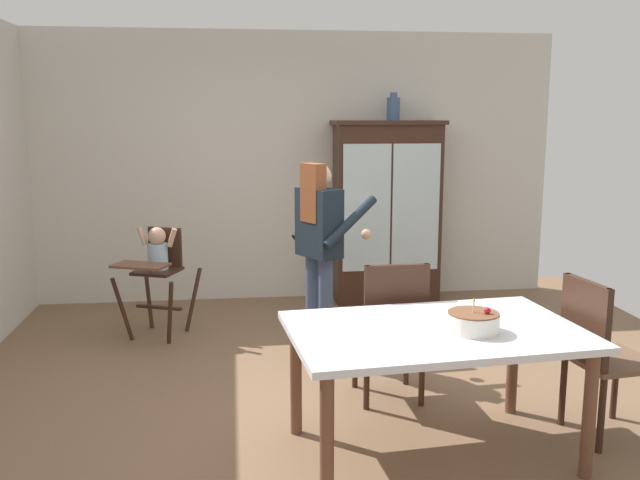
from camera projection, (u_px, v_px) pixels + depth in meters
The scene contains 10 objects.
ground_plane at pixel (331, 395), 4.72m from camera, with size 6.24×6.24×0.00m, color brown.
wall_back at pixel (295, 167), 7.04m from camera, with size 5.32×0.06×2.70m, color beige.
china_cabinet at pixel (386, 211), 6.97m from camera, with size 1.10×0.48×1.82m.
ceramic_vase at pixel (393, 108), 6.79m from camera, with size 0.13×0.13×0.27m.
high_chair_with_toddler at pixel (157, 262), 5.87m from camera, with size 0.75×0.82×0.95m.
adult_person at pixel (320, 237), 5.25m from camera, with size 0.66×0.65×1.53m.
dining_table at pixel (435, 343), 3.79m from camera, with size 1.67×1.15×0.74m.
birthday_cake at pixel (473, 322), 3.71m from camera, with size 0.28×0.28×0.19m.
dining_chair_far_side at pixel (392, 322), 4.51m from camera, with size 0.45×0.45×0.96m.
dining_chair_right_end at pixel (598, 347), 4.02m from camera, with size 0.49×0.49×0.96m.
Camera 1 is at (-0.63, -4.40, 1.90)m, focal length 38.78 mm.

